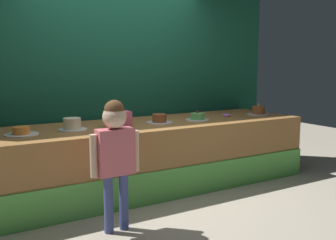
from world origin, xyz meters
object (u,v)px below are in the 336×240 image
at_px(donut, 227,115).
at_px(cake_far_right, 258,111).
at_px(child_figure, 115,148).
at_px(cake_center_right, 159,119).
at_px(pink_box, 119,119).
at_px(cake_left, 21,132).
at_px(cake_center_left, 72,125).
at_px(cake_right, 197,117).

height_order(donut, cake_far_right, cake_far_right).
xyz_separation_m(child_figure, donut, (2.02, 0.94, 0.04)).
height_order(donut, cake_center_right, cake_center_right).
bearing_deg(pink_box, donut, 0.95).
height_order(child_figure, cake_left, child_figure).
distance_m(pink_box, cake_center_left, 0.53).
distance_m(child_figure, donut, 2.23).
relative_size(pink_box, cake_left, 0.76).
bearing_deg(cake_center_left, cake_right, -2.95).
relative_size(pink_box, cake_center_left, 0.82).
distance_m(cake_left, cake_far_right, 3.17).
xyz_separation_m(pink_box, cake_right, (1.06, -0.04, -0.05)).
xyz_separation_m(cake_left, cake_center_right, (1.59, 0.00, 0.01)).
xyz_separation_m(cake_left, cake_center_left, (0.53, 0.04, 0.03)).
bearing_deg(cake_center_left, donut, -0.43).
bearing_deg(donut, cake_center_right, -178.92).
xyz_separation_m(cake_left, cake_far_right, (3.17, -0.03, 0.02)).
xyz_separation_m(donut, cake_center_left, (-2.11, 0.02, 0.04)).
xyz_separation_m(cake_center_left, cake_right, (1.59, -0.08, -0.02)).
relative_size(pink_box, donut, 2.34).
xyz_separation_m(cake_right, cake_far_right, (1.06, 0.02, 0.01)).
relative_size(cake_left, cake_right, 1.09).
bearing_deg(cake_left, donut, 0.44).
height_order(pink_box, cake_center_left, pink_box).
height_order(cake_center_left, cake_right, cake_center_left).
relative_size(donut, cake_center_left, 0.35).
height_order(cake_center_left, cake_center_right, cake_center_left).
bearing_deg(donut, child_figure, -154.95).
distance_m(cake_center_left, cake_right, 1.59).
bearing_deg(pink_box, cake_center_right, 0.71).
height_order(pink_box, cake_left, pink_box).
bearing_deg(cake_right, cake_center_right, 175.04).
relative_size(cake_center_left, cake_right, 1.02).
xyz_separation_m(cake_center_right, cake_right, (0.53, -0.05, -0.01)).
height_order(cake_center_right, cake_far_right, cake_far_right).
bearing_deg(donut, pink_box, -179.05).
bearing_deg(cake_center_right, cake_center_left, 178.06).
bearing_deg(child_figure, cake_right, 30.51).
bearing_deg(cake_left, pink_box, -0.34).
bearing_deg(cake_far_right, donut, 174.67).
distance_m(donut, cake_left, 2.64).
bearing_deg(cake_left, cake_right, -1.24).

